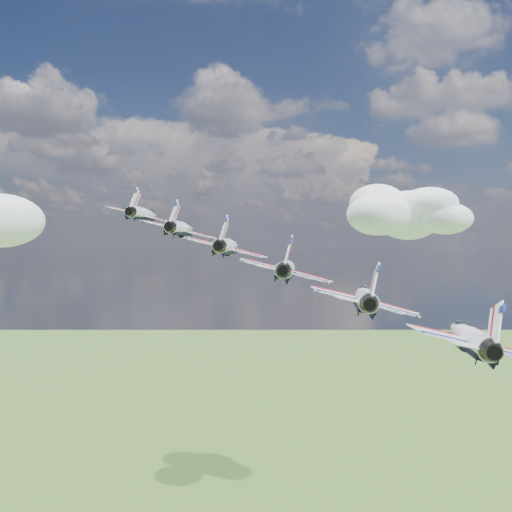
% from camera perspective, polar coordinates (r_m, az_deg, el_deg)
% --- Properties ---
extents(cloud_far, '(56.77, 44.60, 22.30)m').
position_cam_1_polar(cloud_far, '(287.71, 15.42, 4.35)').
color(cloud_far, white).
extents(jet_0, '(12.82, 17.13, 7.48)m').
position_cam_1_polar(jet_0, '(104.58, -11.12, 4.17)').
color(jet_0, white).
extents(jet_1, '(12.82, 17.13, 7.48)m').
position_cam_1_polar(jet_1, '(93.52, -7.42, 2.80)').
color(jet_1, silver).
extents(jet_2, '(12.82, 17.13, 7.48)m').
position_cam_1_polar(jet_2, '(83.01, -2.78, 1.05)').
color(jet_2, white).
extents(jet_3, '(12.82, 17.13, 7.48)m').
position_cam_1_polar(jet_3, '(73.31, 3.15, -1.19)').
color(jet_3, white).
extents(jet_4, '(12.82, 17.13, 7.48)m').
position_cam_1_polar(jet_4, '(64.76, 10.77, -4.04)').
color(jet_4, white).
extents(jet_5, '(12.82, 17.13, 7.48)m').
position_cam_1_polar(jet_5, '(57.88, 20.52, -7.55)').
color(jet_5, white).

